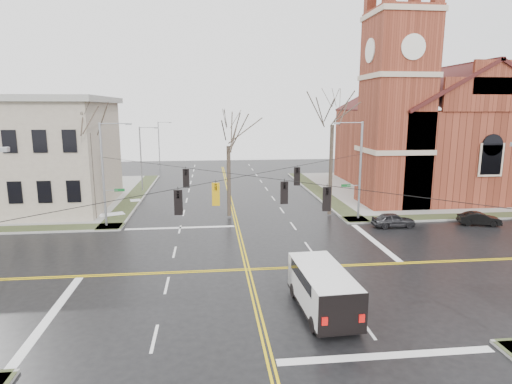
{
  "coord_description": "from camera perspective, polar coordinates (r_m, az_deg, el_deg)",
  "views": [
    {
      "loc": [
        -2.33,
        -26.25,
        10.32
      ],
      "look_at": [
        1.21,
        6.0,
        3.95
      ],
      "focal_mm": 30.0,
      "sensor_mm": 36.0,
      "label": 1
    }
  ],
  "objects": [
    {
      "name": "parked_car_a",
      "position": [
        39.68,
        17.85,
        -3.57
      ],
      "size": [
        3.74,
        1.55,
        1.27
      ],
      "primitive_type": "imported",
      "rotation": [
        0.0,
        0.0,
        1.56
      ],
      "color": "black",
      "rests_on": "ground"
    },
    {
      "name": "tree_nw_far",
      "position": [
        41.79,
        -21.49,
        8.09
      ],
      "size": [
        4.0,
        4.0,
        11.99
      ],
      "color": "#352D22",
      "rests_on": "ground"
    },
    {
      "name": "parked_car_b",
      "position": [
        43.29,
        27.61,
        -3.18
      ],
      "size": [
        3.76,
        2.1,
        1.17
      ],
      "primitive_type": "imported",
      "rotation": [
        0.0,
        0.0,
        1.32
      ],
      "color": "black",
      "rests_on": "ground"
    },
    {
      "name": "ground",
      "position": [
        28.3,
        -1.13,
        -10.29
      ],
      "size": [
        120.0,
        120.0,
        0.0
      ],
      "primitive_type": "plane",
      "color": "black",
      "rests_on": "ground"
    },
    {
      "name": "tree_ne",
      "position": [
        41.29,
        10.16,
        9.61
      ],
      "size": [
        4.0,
        4.0,
        12.97
      ],
      "color": "#352D22",
      "rests_on": "ground"
    },
    {
      "name": "tree_nw_near",
      "position": [
        40.14,
        -3.71,
        6.77
      ],
      "size": [
        4.0,
        4.0,
        10.06
      ],
      "color": "#352D22",
      "rests_on": "ground"
    },
    {
      "name": "streetlight_north_b",
      "position": [
        74.94,
        -12.71,
        6.35
      ],
      "size": [
        2.3,
        0.2,
        8.0
      ],
      "color": "gray",
      "rests_on": "ground"
    },
    {
      "name": "church",
      "position": [
        57.81,
        21.93,
        8.44
      ],
      "size": [
        24.28,
        27.48,
        27.5
      ],
      "color": "maroon",
      "rests_on": "ground"
    },
    {
      "name": "sidewalks",
      "position": [
        28.27,
        -1.13,
        -10.14
      ],
      "size": [
        80.0,
        80.0,
        0.17
      ],
      "color": "gray",
      "rests_on": "ground"
    },
    {
      "name": "streetlight_north_a",
      "position": [
        55.19,
        -14.96,
        4.64
      ],
      "size": [
        2.3,
        0.2,
        8.0
      ],
      "color": "gray",
      "rests_on": "ground"
    },
    {
      "name": "traffic_signals",
      "position": [
        26.15,
        -1.04,
        0.37
      ],
      "size": [
        8.21,
        8.26,
        1.3
      ],
      "color": "black",
      "rests_on": "ground"
    },
    {
      "name": "road_markings",
      "position": [
        28.3,
        -1.13,
        -10.28
      ],
      "size": [
        100.0,
        100.0,
        0.01
      ],
      "color": "gold",
      "rests_on": "ground"
    },
    {
      "name": "signal_pole_nw",
      "position": [
        39.17,
        -19.49,
        2.58
      ],
      "size": [
        2.75,
        0.22,
        9.0
      ],
      "color": "gray",
      "rests_on": "ground"
    },
    {
      "name": "signal_pole_ne",
      "position": [
        40.5,
        13.51,
        3.17
      ],
      "size": [
        2.75,
        0.22,
        9.0
      ],
      "color": "gray",
      "rests_on": "ground"
    },
    {
      "name": "span_wires",
      "position": [
        26.67,
        -1.18,
        2.21
      ],
      "size": [
        23.02,
        23.02,
        0.03
      ],
      "color": "black",
      "rests_on": "ground"
    },
    {
      "name": "cargo_van",
      "position": [
        22.81,
        8.72,
        -12.23
      ],
      "size": [
        2.59,
        6.06,
        2.26
      ],
      "rotation": [
        0.0,
        0.0,
        0.05
      ],
      "color": "silver",
      "rests_on": "ground"
    },
    {
      "name": "civic_building_a",
      "position": [
        50.49,
        -29.25,
        4.21
      ],
      "size": [
        18.0,
        14.0,
        11.0
      ],
      "primitive_type": "cube",
      "color": "gray",
      "rests_on": "ground"
    }
  ]
}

